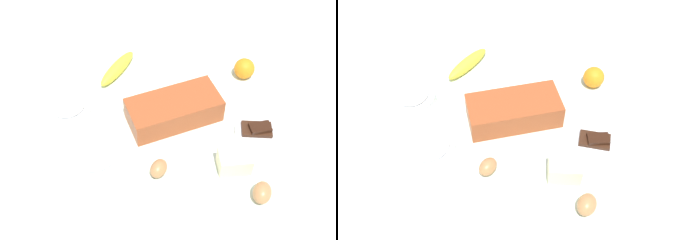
{
  "view_description": "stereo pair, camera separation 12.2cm",
  "coord_description": "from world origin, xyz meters",
  "views": [
    {
      "loc": [
        -0.1,
        -0.79,
        0.97
      ],
      "look_at": [
        0.0,
        0.0,
        0.04
      ],
      "focal_mm": 43.88,
      "sensor_mm": 36.0,
      "label": 1
    },
    {
      "loc": [
        0.02,
        -0.79,
        0.97
      ],
      "look_at": [
        0.0,
        0.0,
        0.04
      ],
      "focal_mm": 43.88,
      "sensor_mm": 36.0,
      "label": 2
    }
  ],
  "objects": [
    {
      "name": "ground_plane",
      "position": [
        0.0,
        0.0,
        -0.01
      ],
      "size": [
        2.4,
        2.4,
        0.02
      ],
      "primitive_type": "cube",
      "color": "silver"
    },
    {
      "name": "loaf_pan",
      "position": [
        0.02,
        0.04,
        0.04
      ],
      "size": [
        0.3,
        0.19,
        0.08
      ],
      "rotation": [
        0.0,
        0.0,
        0.25
      ],
      "color": "#9E4723",
      "rests_on": "ground_plane"
    },
    {
      "name": "flour_bowl",
      "position": [
        -0.3,
        0.09,
        0.03
      ],
      "size": [
        0.14,
        0.14,
        0.07
      ],
      "color": "white",
      "rests_on": "ground_plane"
    },
    {
      "name": "sugar_bowl",
      "position": [
        -0.22,
        -0.1,
        0.03
      ],
      "size": [
        0.15,
        0.15,
        0.07
      ],
      "color": "white",
      "rests_on": "ground_plane"
    },
    {
      "name": "banana",
      "position": [
        -0.14,
        0.27,
        0.02
      ],
      "size": [
        0.15,
        0.18,
        0.04
      ],
      "primitive_type": "ellipsoid",
      "rotation": [
        0.0,
        0.0,
        4.09
      ],
      "color": "yellow",
      "rests_on": "ground_plane"
    },
    {
      "name": "orange_fruit",
      "position": [
        0.28,
        0.2,
        0.03
      ],
      "size": [
        0.07,
        0.07,
        0.07
      ],
      "primitive_type": "sphere",
      "color": "orange",
      "rests_on": "ground_plane"
    },
    {
      "name": "butter_block",
      "position": [
        0.17,
        -0.16,
        0.03
      ],
      "size": [
        0.09,
        0.07,
        0.06
      ],
      "primitive_type": "cube",
      "rotation": [
        0.0,
        0.0,
        -0.03
      ],
      "color": "#F4EDB2",
      "rests_on": "ground_plane"
    },
    {
      "name": "egg_near_butter",
      "position": [
        -0.05,
        -0.16,
        0.02
      ],
      "size": [
        0.07,
        0.07,
        0.04
      ],
      "primitive_type": "ellipsoid",
      "rotation": [
        0.0,
        1.57,
        4.12
      ],
      "color": "#B27849",
      "rests_on": "ground_plane"
    },
    {
      "name": "egg_beside_bowl",
      "position": [
        0.22,
        -0.27,
        0.02
      ],
      "size": [
        0.07,
        0.08,
        0.05
      ],
      "primitive_type": "ellipsoid",
      "rotation": [
        0.0,
        1.57,
        1.15
      ],
      "color": "#B57A4A",
      "rests_on": "ground_plane"
    },
    {
      "name": "chocolate_plate",
      "position": [
        0.26,
        -0.05,
        0.01
      ],
      "size": [
        0.13,
        0.13,
        0.03
      ],
      "color": "white",
      "rests_on": "ground_plane"
    }
  ]
}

